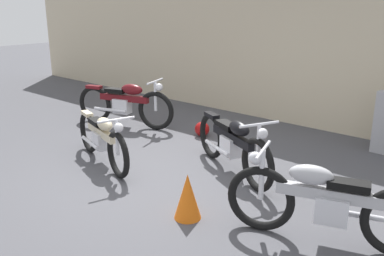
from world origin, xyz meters
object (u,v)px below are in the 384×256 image
Objects in this scene: motorcycle_cream at (102,138)px; motorcycle_black at (233,144)px; motorcycle_silver at (325,202)px; motorcycle_maroon at (125,103)px; traffic_cone at (188,196)px; helmet at (202,129)px.

motorcycle_black is at bearing 47.68° from motorcycle_cream.
motorcycle_cream is at bearing -124.16° from motorcycle_black.
motorcycle_black is at bearing -44.83° from motorcycle_silver.
motorcycle_maroon is at bearing 146.76° from motorcycle_cream.
traffic_cone is 1.51m from motorcycle_black.
helmet is 2.13m from motorcycle_cream.
motorcycle_cream is (-2.13, 0.41, 0.15)m from traffic_cone.
helmet is at bearing 99.23° from motorcycle_cream.
motorcycle_maroon is (-4.89, 1.47, 0.02)m from motorcycle_silver.
motorcycle_maroon is (-1.35, 1.60, 0.05)m from motorcycle_cream.
traffic_cone is at bearing -49.58° from motorcycle_black.
motorcycle_silver is at bearing 18.83° from motorcycle_cream.
helmet is at bearing 168.94° from motorcycle_black.
traffic_cone is at bearing -47.97° from motorcycle_maroon.
helmet is 0.13× the size of motorcycle_maroon.
helmet is at bearing -49.26° from motorcycle_silver.
motorcycle_maroon is at bearing -165.59° from motorcycle_black.
motorcycle_silver is at bearing 21.04° from traffic_cone.
motorcycle_silver is (3.27, -1.96, 0.32)m from helmet.
motorcycle_silver is 0.96× the size of motorcycle_maroon.
motorcycle_maroon is at bearing 149.89° from traffic_cone.
motorcycle_black is (-0.40, 1.45, 0.18)m from traffic_cone.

